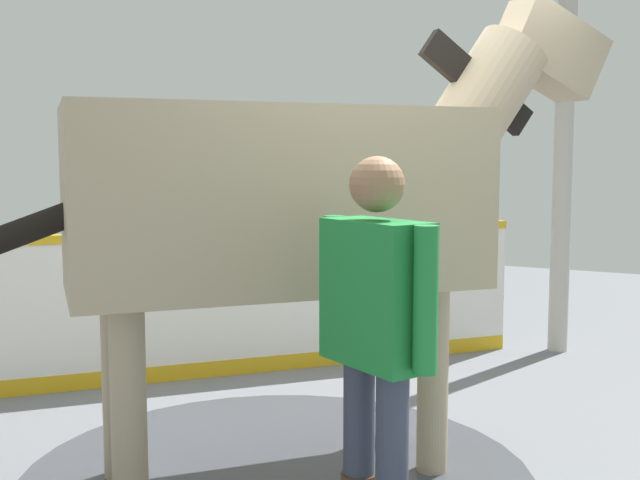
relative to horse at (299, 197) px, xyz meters
The scene contains 6 objects.
ground_plane 1.45m from the horse, 75.10° to the left, with size 16.00×16.00×0.02m, color slate.
wet_patch 1.43m from the horse, 132.42° to the right, with size 2.62×2.62×0.00m, color #42444C.
barrier_wall 2.09m from the horse, 141.36° to the left, with size 3.53×3.85×1.10m.
roof_post_near 3.29m from the horse, 77.45° to the left, with size 0.16×0.16×3.04m, color #B7B2A8.
horse is the anchor object (origin of this frame).
handler 1.07m from the horse, 42.57° to the right, with size 0.59×0.42×1.62m.
Camera 1 is at (1.83, -3.57, 1.61)m, focal length 43.32 mm.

